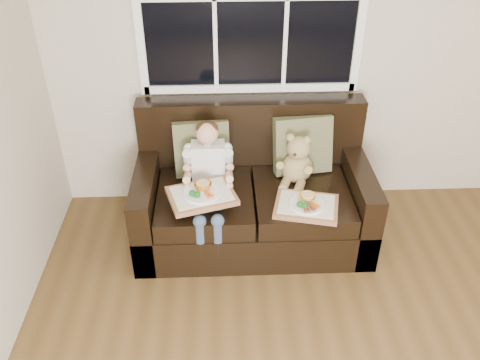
{
  "coord_description": "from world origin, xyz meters",
  "views": [
    {
      "loc": [
        -0.96,
        -1.08,
        2.55
      ],
      "look_at": [
        -0.84,
        1.85,
        0.58
      ],
      "focal_mm": 38.0,
      "sensor_mm": 36.0,
      "label": 1
    }
  ],
  "objects_px": {
    "teddy_bear": "(297,162)",
    "tray_left": "(202,194)",
    "tray_right": "(306,205)",
    "child": "(208,171)",
    "loveseat": "(252,197)"
  },
  "relations": [
    {
      "from": "teddy_bear",
      "to": "tray_left",
      "type": "xyz_separation_m",
      "value": [
        -0.69,
        -0.32,
        -0.03
      ]
    },
    {
      "from": "teddy_bear",
      "to": "tray_right",
      "type": "xyz_separation_m",
      "value": [
        0.02,
        -0.35,
        -0.13
      ]
    },
    {
      "from": "child",
      "to": "loveseat",
      "type": "bearing_deg",
      "value": 19.75
    },
    {
      "from": "loveseat",
      "to": "tray_right",
      "type": "relative_size",
      "value": 3.48
    },
    {
      "from": "loveseat",
      "to": "teddy_bear",
      "type": "xyz_separation_m",
      "value": [
        0.32,
        -0.0,
        0.3
      ]
    },
    {
      "from": "child",
      "to": "tray_right",
      "type": "height_order",
      "value": "child"
    },
    {
      "from": "child",
      "to": "tray_left",
      "type": "relative_size",
      "value": 1.52
    },
    {
      "from": "child",
      "to": "tray_left",
      "type": "height_order",
      "value": "child"
    },
    {
      "from": "loveseat",
      "to": "teddy_bear",
      "type": "distance_m",
      "value": 0.44
    },
    {
      "from": "teddy_bear",
      "to": "tray_right",
      "type": "height_order",
      "value": "teddy_bear"
    },
    {
      "from": "teddy_bear",
      "to": "tray_right",
      "type": "bearing_deg",
      "value": -66.05
    },
    {
      "from": "loveseat",
      "to": "tray_left",
      "type": "bearing_deg",
      "value": -138.33
    },
    {
      "from": "tray_right",
      "to": "child",
      "type": "bearing_deg",
      "value": 174.07
    },
    {
      "from": "teddy_bear",
      "to": "tray_left",
      "type": "height_order",
      "value": "teddy_bear"
    },
    {
      "from": "teddy_bear",
      "to": "tray_left",
      "type": "relative_size",
      "value": 0.78
    }
  ]
}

